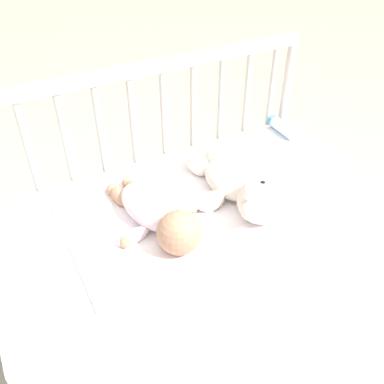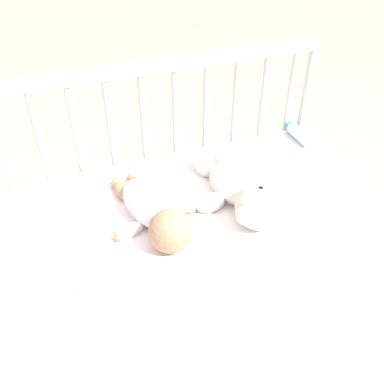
{
  "view_description": "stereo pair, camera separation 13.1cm",
  "coord_description": "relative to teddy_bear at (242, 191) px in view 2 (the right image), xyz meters",
  "views": [
    {
      "loc": [
        -0.48,
        -0.9,
        1.36
      ],
      "look_at": [
        0.0,
        0.01,
        0.55
      ],
      "focal_mm": 40.0,
      "sensor_mm": 36.0,
      "label": 1
    },
    {
      "loc": [
        -0.36,
        -0.95,
        1.36
      ],
      "look_at": [
        0.0,
        0.01,
        0.55
      ],
      "focal_mm": 40.0,
      "sensor_mm": 36.0,
      "label": 2
    }
  ],
  "objects": [
    {
      "name": "ground_plane",
      "position": [
        -0.15,
        0.03,
        -0.54
      ],
      "size": [
        12.0,
        12.0,
        0.0
      ],
      "primitive_type": "plane",
      "color": "tan"
    },
    {
      "name": "crib_mattress",
      "position": [
        -0.15,
        0.03,
        -0.3
      ],
      "size": [
        1.23,
        0.6,
        0.49
      ],
      "color": "silver",
      "rests_on": "ground_plane"
    },
    {
      "name": "blanket",
      "position": [
        -0.14,
        0.06,
        -0.05
      ],
      "size": [
        0.8,
        0.52,
        0.01
      ],
      "color": "white",
      "rests_on": "crib_mattress"
    },
    {
      "name": "baby_bottle",
      "position": [
        0.38,
        0.29,
        -0.03
      ],
      "size": [
        0.05,
        0.16,
        0.05
      ],
      "color": "white",
      "rests_on": "crib_mattress"
    },
    {
      "name": "crib_rail",
      "position": [
        -0.15,
        0.36,
        0.06
      ],
      "size": [
        1.23,
        0.04,
        0.84
      ],
      "color": "beige",
      "rests_on": "ground_plane"
    },
    {
      "name": "baby",
      "position": [
        -0.28,
        0.0,
        -0.0
      ],
      "size": [
        0.29,
        0.41,
        0.13
      ],
      "color": "white",
      "rests_on": "crib_mattress"
    },
    {
      "name": "teddy_bear",
      "position": [
        0.0,
        0.0,
        0.0
      ],
      "size": [
        0.31,
        0.42,
        0.14
      ],
      "color": "silver",
      "rests_on": "crib_mattress"
    }
  ]
}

